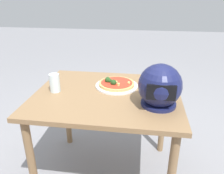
{
  "coord_description": "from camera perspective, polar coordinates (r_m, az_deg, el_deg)",
  "views": [
    {
      "loc": [
        -0.23,
        1.36,
        1.35
      ],
      "look_at": [
        -0.03,
        -0.06,
        0.73
      ],
      "focal_mm": 35.86,
      "sensor_mm": 36.0,
      "label": 1
    }
  ],
  "objects": [
    {
      "name": "ground_plane",
      "position": [
        1.93,
        -1.07,
        -20.94
      ],
      "size": [
        14.0,
        14.0,
        0.0
      ],
      "primitive_type": "plane",
      "color": "gray"
    },
    {
      "name": "dining_table",
      "position": [
        1.56,
        -1.24,
        -4.65
      ],
      "size": [
        0.98,
        0.81,
        0.71
      ],
      "color": "olive",
      "rests_on": "ground"
    },
    {
      "name": "pizza_plate",
      "position": [
        1.62,
        1.19,
        0.34
      ],
      "size": [
        0.31,
        0.31,
        0.01
      ],
      "primitive_type": "cylinder",
      "color": "white",
      "rests_on": "dining_table"
    },
    {
      "name": "pizza",
      "position": [
        1.61,
        1.02,
        0.94
      ],
      "size": [
        0.26,
        0.26,
        0.05
      ],
      "color": "tan",
      "rests_on": "pizza_plate"
    },
    {
      "name": "motorcycle_helmet",
      "position": [
        1.34,
        12.11,
        0.14
      ],
      "size": [
        0.26,
        0.26,
        0.26
      ],
      "color": "#191E4C",
      "rests_on": "dining_table"
    },
    {
      "name": "drinking_glass",
      "position": [
        1.57,
        -14.41,
        1.02
      ],
      "size": [
        0.07,
        0.07,
        0.13
      ],
      "primitive_type": "cylinder",
      "color": "silver",
      "rests_on": "dining_table"
    }
  ]
}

